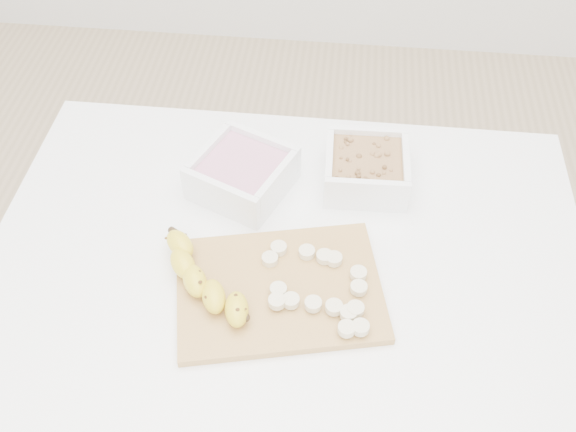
# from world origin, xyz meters

# --- Properties ---
(table) EXTENTS (1.00, 0.70, 0.75)m
(table) POSITION_xyz_m (0.00, 0.00, 0.65)
(table) COLOR white
(table) RESTS_ON ground
(bowl_yogurt) EXTENTS (0.20, 0.20, 0.07)m
(bowl_yogurt) POSITION_xyz_m (-0.09, 0.14, 0.79)
(bowl_yogurt) COLOR white
(bowl_yogurt) RESTS_ON table
(bowl_granola) EXTENTS (0.15, 0.15, 0.07)m
(bowl_granola) POSITION_xyz_m (0.13, 0.18, 0.79)
(bowl_granola) COLOR white
(bowl_granola) RESTS_ON table
(cutting_board) EXTENTS (0.36, 0.29, 0.01)m
(cutting_board) POSITION_xyz_m (-0.00, -0.08, 0.76)
(cutting_board) COLOR tan
(cutting_board) RESTS_ON table
(banana) EXTENTS (0.16, 0.21, 0.04)m
(banana) POSITION_xyz_m (-0.12, -0.09, 0.78)
(banana) COLOR gold
(banana) RESTS_ON cutting_board
(banana_slices) EXTENTS (0.18, 0.17, 0.02)m
(banana_slices) POSITION_xyz_m (0.06, -0.08, 0.77)
(banana_slices) COLOR beige
(banana_slices) RESTS_ON cutting_board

